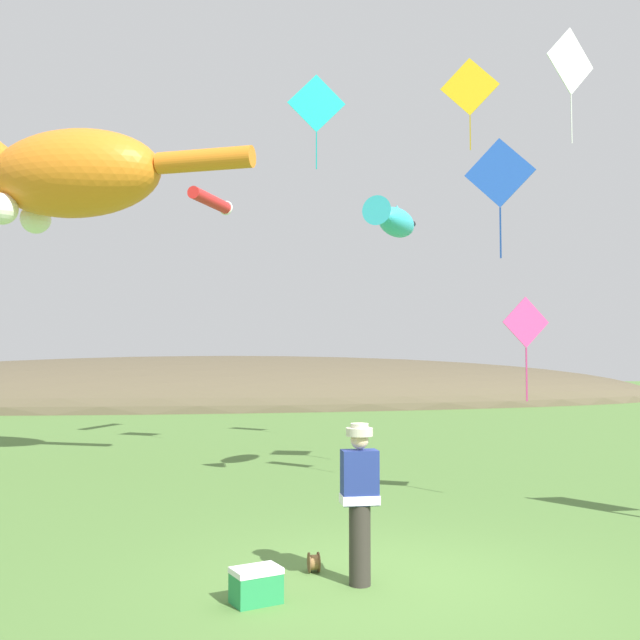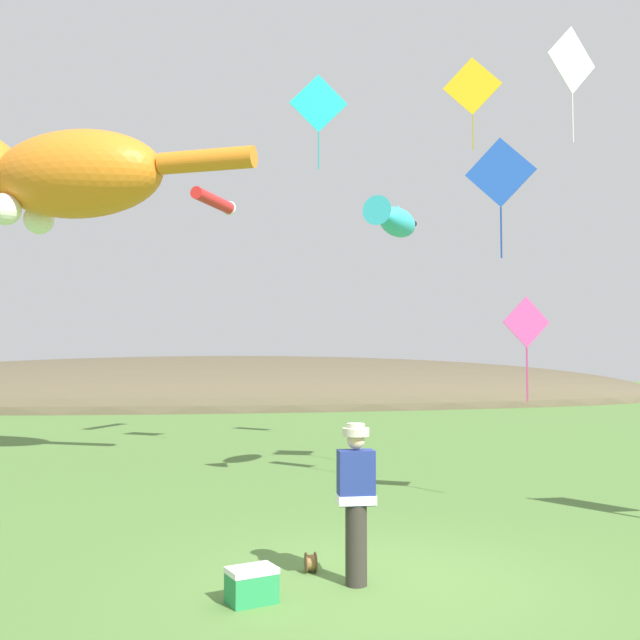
% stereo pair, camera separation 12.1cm
% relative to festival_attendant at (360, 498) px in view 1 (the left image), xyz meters
% --- Properties ---
extents(ground_plane, '(120.00, 120.00, 0.00)m').
position_rel_festival_attendant_xyz_m(ground_plane, '(0.29, 0.06, -0.95)').
color(ground_plane, '#517A38').
extents(distant_hill_ridge, '(52.71, 15.68, 5.19)m').
position_rel_festival_attendant_xyz_m(distant_hill_ridge, '(-1.68, 31.87, -0.95)').
color(distant_hill_ridge, brown).
rests_on(distant_hill_ridge, ground).
extents(festival_attendant, '(0.43, 0.30, 1.77)m').
position_rel_festival_attendant_xyz_m(festival_attendant, '(0.00, 0.00, 0.00)').
color(festival_attendant, '#332D28').
rests_on(festival_attendant, ground).
extents(kite_spool, '(0.13, 0.23, 0.23)m').
position_rel_festival_attendant_xyz_m(kite_spool, '(-0.42, 0.55, -0.84)').
color(kite_spool, olive).
rests_on(kite_spool, ground).
extents(picnic_cooler, '(0.57, 0.47, 0.36)m').
position_rel_festival_attendant_xyz_m(picnic_cooler, '(-1.18, -0.37, -0.77)').
color(picnic_cooler, '#268C4C').
rests_on(picnic_cooler, ground).
extents(kite_giant_cat, '(7.35, 4.06, 2.40)m').
position_rel_festival_attendant_xyz_m(kite_giant_cat, '(-5.05, 9.53, 5.80)').
color(kite_giant_cat, orange).
extents(kite_fish_windsock, '(1.58, 2.03, 0.63)m').
position_rel_festival_attendant_xyz_m(kite_fish_windsock, '(1.97, 5.39, 4.21)').
color(kite_fish_windsock, '#33B2CC').
extents(kite_tube_streamer, '(1.37, 2.14, 0.44)m').
position_rel_festival_attendant_xyz_m(kite_tube_streamer, '(-1.31, 12.99, 6.12)').
color(kite_tube_streamer, red).
extents(kite_diamond_blue, '(1.07, 0.66, 2.14)m').
position_rel_festival_attendant_xyz_m(kite_diamond_blue, '(3.49, 3.87, 4.80)').
color(kite_diamond_blue, blue).
extents(kite_diamond_pink, '(0.87, 0.08, 1.77)m').
position_rel_festival_attendant_xyz_m(kite_diamond_pink, '(3.72, 3.41, 2.12)').
color(kite_diamond_pink, '#E53F8C').
extents(kite_diamond_teal, '(1.41, 0.13, 2.31)m').
position_rel_festival_attendant_xyz_m(kite_diamond_teal, '(1.07, 8.80, 7.66)').
color(kite_diamond_teal, '#19BFBF').
extents(kite_diamond_gold, '(1.37, 0.65, 2.40)m').
position_rel_festival_attendant_xyz_m(kite_diamond_gold, '(5.12, 9.14, 8.48)').
color(kite_diamond_gold, yellow).
extents(kite_diamond_white, '(1.18, 0.46, 2.16)m').
position_rel_festival_attendant_xyz_m(kite_diamond_white, '(4.95, 3.96, 6.97)').
color(kite_diamond_white, white).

